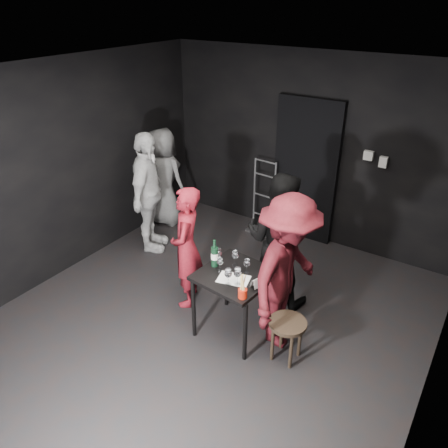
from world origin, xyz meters
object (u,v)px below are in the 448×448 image
Objects in this scene: man_maroon at (288,263)px; breadstick_cup at (243,287)px; stool at (287,328)px; tasting_table at (235,282)px; wine_bottle at (215,256)px; bystander_cream at (147,185)px; woman_black at (279,234)px; server_red at (187,248)px; hand_truck at (262,218)px; bystander_grey at (163,176)px.

man_maroon is 7.10× the size of breadstick_cup.
breadstick_cup is at bearing -149.88° from stool.
wine_bottle is at bearing 178.34° from tasting_table.
bystander_cream is 1.88m from wine_bottle.
man_maroon is 0.79m from wine_bottle.
bystander_cream is (-2.06, 0.06, 0.11)m from woman_black.
woman_black is at bearing 98.13° from server_red.
breadstick_cup reaches higher than tasting_table.
man_maroon reaches higher than hand_truck.
man_maroon is at bearing 123.40° from stool.
man_maroon is (1.38, -2.01, 0.75)m from hand_truck.
woman_black reaches higher than wine_bottle.
stool is 0.26× the size of woman_black.
server_red is at bearing 137.64° from bystander_grey.
hand_truck is 2.36m from wine_bottle.
man_maroon reaches higher than woman_black.
stool is 0.24× the size of bystander_cream.
hand_truck is at bearing -156.81° from bystander_grey.
man_maroon is at bearing 18.94° from tasting_table.
server_red is 0.92× the size of bystander_grey.
breadstick_cup is at bearing 38.17° from server_red.
server_red is at bearing 171.55° from stool.
stool is at bearing 30.12° from breadstick_cup.
stool is (1.54, -2.26, 0.17)m from hand_truck.
woman_black is at bearing -50.76° from hand_truck.
stool is at bearing -51.05° from hand_truck.
breadstick_cup is at bearing -48.07° from tasting_table.
tasting_table is at bearing -139.69° from bystander_cream.
bystander_cream is (-1.21, 0.69, 0.26)m from server_red.
man_maroon reaches higher than server_red.
wine_bottle is (-0.36, -0.77, -0.02)m from woman_black.
tasting_table is 0.42× the size of woman_black.
bystander_grey is at bearing -152.21° from hand_truck.
stool is at bearing 151.24° from bystander_grey.
server_red is (-1.41, 0.21, 0.35)m from stool.
hand_truck is 2.81m from breadstick_cup.
bystander_grey is at bearing 151.13° from stool.
woman_black is (0.85, 0.63, 0.15)m from server_red.
server_red is 0.52m from wine_bottle.
stool is 0.24× the size of man_maroon.
hand_truck is 4.22× the size of breadstick_cup.
hand_truck is 2.45× the size of stool.
bystander_cream reaches higher than man_maroon.
woman_black is 2.06m from bystander_cream.
hand_truck is 0.72× the size of bystander_grey.
stool is 1.05m from wine_bottle.
man_maroon reaches higher than breadstick_cup.
bystander_cream reaches higher than server_red.
bystander_cream reaches higher than tasting_table.
tasting_table is 2.38× the size of wine_bottle.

